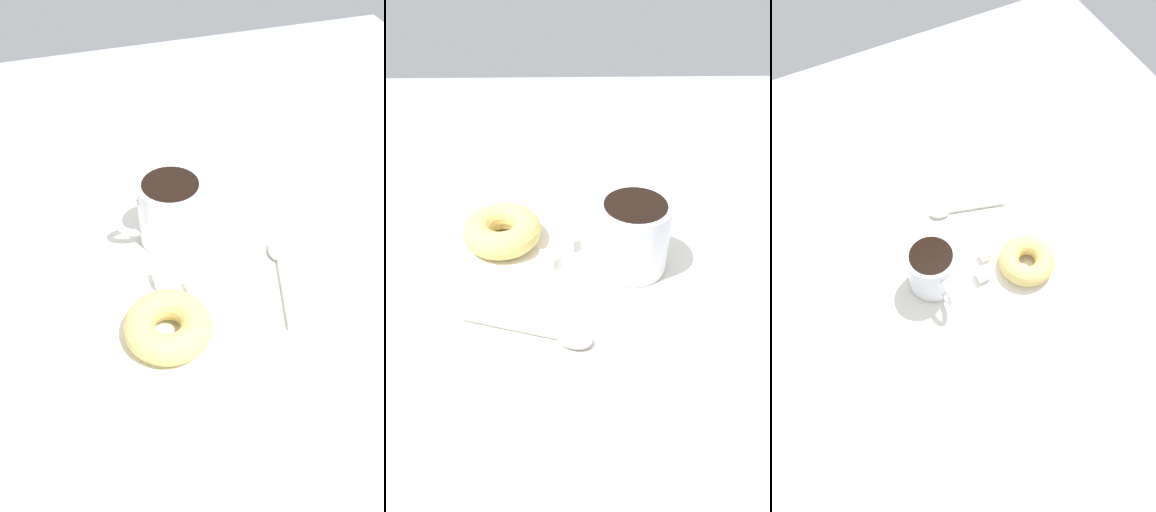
# 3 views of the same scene
# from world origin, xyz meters

# --- Properties ---
(ground_plane) EXTENTS (1.20, 1.20, 0.02)m
(ground_plane) POSITION_xyz_m (0.00, 0.00, -0.01)
(ground_plane) COLOR #99A8B7
(napkin) EXTENTS (0.34, 0.34, 0.00)m
(napkin) POSITION_xyz_m (-0.02, -0.01, 0.00)
(napkin) COLOR white
(napkin) RESTS_ON ground_plane
(coffee_cup) EXTENTS (0.08, 0.11, 0.08)m
(coffee_cup) POSITION_xyz_m (0.05, 0.00, 0.05)
(coffee_cup) COLOR white
(coffee_cup) RESTS_ON napkin
(donut) EXTENTS (0.09, 0.09, 0.03)m
(donut) POSITION_xyz_m (-0.11, 0.05, 0.02)
(donut) COLOR #E5C66B
(donut) RESTS_ON napkin
(spoon) EXTENTS (0.14, 0.05, 0.01)m
(spoon) POSITION_xyz_m (-0.04, -0.11, 0.01)
(spoon) COLOR #B7B2A8
(spoon) RESTS_ON napkin
(sugar_cube) EXTENTS (0.02, 0.02, 0.02)m
(sugar_cube) POSITION_xyz_m (-0.03, 0.03, 0.01)
(sugar_cube) COLOR white
(sugar_cube) RESTS_ON napkin
(sugar_cube_extra) EXTENTS (0.02, 0.02, 0.02)m
(sugar_cube_extra) POSITION_xyz_m (-0.05, -0.00, 0.01)
(sugar_cube_extra) COLOR white
(sugar_cube_extra) RESTS_ON napkin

